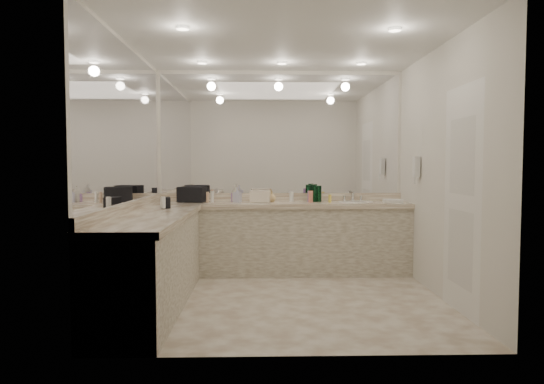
{
  "coord_description": "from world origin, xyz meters",
  "views": [
    {
      "loc": [
        -0.26,
        -4.89,
        1.37
      ],
      "look_at": [
        -0.13,
        0.4,
        1.07
      ],
      "focal_mm": 32.0,
      "sensor_mm": 36.0,
      "label": 1
    }
  ],
  "objects_px": {
    "cream_cosmetic_case": "(260,197)",
    "soap_bottle_b": "(237,195)",
    "sink": "(356,203)",
    "wall_phone": "(416,167)",
    "hand_towel": "(393,201)",
    "soap_bottle_a": "(235,193)",
    "soap_bottle_c": "(272,196)",
    "black_toiletry_bag": "(192,195)"
  },
  "relations": [
    {
      "from": "soap_bottle_b",
      "to": "hand_towel",
      "type": "bearing_deg",
      "value": -1.56
    },
    {
      "from": "black_toiletry_bag",
      "to": "soap_bottle_b",
      "type": "xyz_separation_m",
      "value": [
        0.58,
        -0.04,
        0.0
      ]
    },
    {
      "from": "sink",
      "to": "soap_bottle_b",
      "type": "height_order",
      "value": "soap_bottle_b"
    },
    {
      "from": "hand_towel",
      "to": "wall_phone",
      "type": "bearing_deg",
      "value": -71.61
    },
    {
      "from": "sink",
      "to": "hand_towel",
      "type": "bearing_deg",
      "value": -6.99
    },
    {
      "from": "soap_bottle_b",
      "to": "soap_bottle_c",
      "type": "distance_m",
      "value": 0.43
    },
    {
      "from": "wall_phone",
      "to": "soap_bottle_a",
      "type": "relative_size",
      "value": 1.12
    },
    {
      "from": "hand_towel",
      "to": "soap_bottle_b",
      "type": "bearing_deg",
      "value": 178.44
    },
    {
      "from": "black_toiletry_bag",
      "to": "hand_towel",
      "type": "height_order",
      "value": "black_toiletry_bag"
    },
    {
      "from": "sink",
      "to": "wall_phone",
      "type": "height_order",
      "value": "wall_phone"
    },
    {
      "from": "sink",
      "to": "hand_towel",
      "type": "height_order",
      "value": "hand_towel"
    },
    {
      "from": "black_toiletry_bag",
      "to": "soap_bottle_a",
      "type": "height_order",
      "value": "soap_bottle_a"
    },
    {
      "from": "hand_towel",
      "to": "soap_bottle_b",
      "type": "relative_size",
      "value": 1.22
    },
    {
      "from": "sink",
      "to": "wall_phone",
      "type": "relative_size",
      "value": 1.83
    },
    {
      "from": "soap_bottle_c",
      "to": "sink",
      "type": "bearing_deg",
      "value": -2.41
    },
    {
      "from": "sink",
      "to": "black_toiletry_bag",
      "type": "bearing_deg",
      "value": 178.96
    },
    {
      "from": "wall_phone",
      "to": "black_toiletry_bag",
      "type": "bearing_deg",
      "value": 168.66
    },
    {
      "from": "hand_towel",
      "to": "sink",
      "type": "bearing_deg",
      "value": 173.01
    },
    {
      "from": "soap_bottle_a",
      "to": "soap_bottle_c",
      "type": "height_order",
      "value": "soap_bottle_a"
    },
    {
      "from": "black_toiletry_bag",
      "to": "soap_bottle_c",
      "type": "distance_m",
      "value": 1.01
    },
    {
      "from": "black_toiletry_bag",
      "to": "soap_bottle_c",
      "type": "relative_size",
      "value": 2.29
    },
    {
      "from": "sink",
      "to": "soap_bottle_b",
      "type": "distance_m",
      "value": 1.5
    },
    {
      "from": "hand_towel",
      "to": "cream_cosmetic_case",
      "type": "bearing_deg",
      "value": 178.43
    },
    {
      "from": "cream_cosmetic_case",
      "to": "soap_bottle_a",
      "type": "height_order",
      "value": "soap_bottle_a"
    },
    {
      "from": "black_toiletry_bag",
      "to": "hand_towel",
      "type": "relative_size",
      "value": 1.42
    },
    {
      "from": "hand_towel",
      "to": "soap_bottle_c",
      "type": "xyz_separation_m",
      "value": [
        -1.53,
        0.1,
        0.05
      ]
    },
    {
      "from": "sink",
      "to": "soap_bottle_a",
      "type": "bearing_deg",
      "value": 176.35
    },
    {
      "from": "wall_phone",
      "to": "black_toiletry_bag",
      "type": "xyz_separation_m",
      "value": [
        -2.68,
        0.54,
        -0.36
      ]
    },
    {
      "from": "wall_phone",
      "to": "cream_cosmetic_case",
      "type": "relative_size",
      "value": 0.97
    },
    {
      "from": "sink",
      "to": "black_toiletry_bag",
      "type": "distance_m",
      "value": 2.08
    },
    {
      "from": "cream_cosmetic_case",
      "to": "soap_bottle_b",
      "type": "distance_m",
      "value": 0.29
    },
    {
      "from": "cream_cosmetic_case",
      "to": "hand_towel",
      "type": "xyz_separation_m",
      "value": [
        1.67,
        -0.05,
        -0.05
      ]
    },
    {
      "from": "soap_bottle_a",
      "to": "soap_bottle_b",
      "type": "distance_m",
      "value": 0.11
    },
    {
      "from": "wall_phone",
      "to": "cream_cosmetic_case",
      "type": "distance_m",
      "value": 1.92
    },
    {
      "from": "cream_cosmetic_case",
      "to": "soap_bottle_b",
      "type": "relative_size",
      "value": 1.3
    },
    {
      "from": "soap_bottle_a",
      "to": "hand_towel",
      "type": "bearing_deg",
      "value": -4.42
    },
    {
      "from": "wall_phone",
      "to": "black_toiletry_bag",
      "type": "distance_m",
      "value": 2.76
    },
    {
      "from": "black_toiletry_bag",
      "to": "soap_bottle_b",
      "type": "distance_m",
      "value": 0.58
    },
    {
      "from": "black_toiletry_bag",
      "to": "soap_bottle_a",
      "type": "bearing_deg",
      "value": 6.3
    },
    {
      "from": "black_toiletry_bag",
      "to": "cream_cosmetic_case",
      "type": "bearing_deg",
      "value": -3.18
    },
    {
      "from": "cream_cosmetic_case",
      "to": "hand_towel",
      "type": "height_order",
      "value": "cream_cosmetic_case"
    },
    {
      "from": "sink",
      "to": "soap_bottle_b",
      "type": "bearing_deg",
      "value": -179.89
    }
  ]
}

